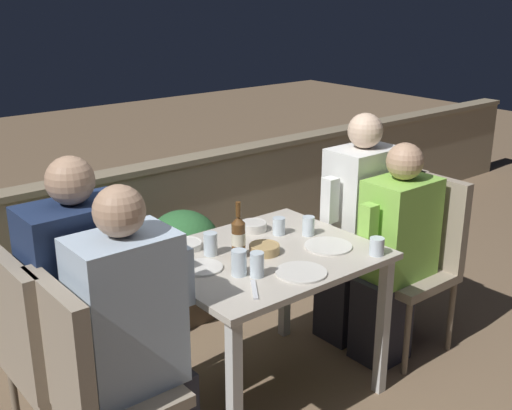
{
  "coord_description": "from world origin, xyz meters",
  "views": [
    {
      "loc": [
        -1.76,
        -2.1,
        1.93
      ],
      "look_at": [
        0.0,
        0.06,
        0.97
      ],
      "focal_mm": 45.0,
      "sensor_mm": 36.0,
      "label": 1
    }
  ],
  "objects_px": {
    "person_navy_jumper": "(90,310)",
    "chair_right_near": "(418,248)",
    "potted_plant": "(349,213)",
    "person_blue_shirt": "(137,341)",
    "chair_right_far": "(380,232)",
    "chair_left_far": "(44,346)",
    "person_green_blouse": "(393,253)",
    "beer_bottle": "(238,236)",
    "person_white_polo": "(356,227)",
    "chair_left_near": "(87,376)"
  },
  "relations": [
    {
      "from": "person_navy_jumper",
      "to": "chair_right_near",
      "type": "bearing_deg",
      "value": -9.97
    },
    {
      "from": "potted_plant",
      "to": "person_blue_shirt",
      "type": "bearing_deg",
      "value": -157.09
    },
    {
      "from": "person_navy_jumper",
      "to": "chair_right_far",
      "type": "distance_m",
      "value": 1.8
    },
    {
      "from": "chair_left_far",
      "to": "person_navy_jumper",
      "type": "xyz_separation_m",
      "value": [
        0.21,
        0.0,
        0.09
      ]
    },
    {
      "from": "person_green_blouse",
      "to": "beer_bottle",
      "type": "relative_size",
      "value": 4.47
    },
    {
      "from": "chair_right_near",
      "to": "person_green_blouse",
      "type": "relative_size",
      "value": 0.82
    },
    {
      "from": "person_blue_shirt",
      "to": "chair_right_far",
      "type": "distance_m",
      "value": 1.77
    },
    {
      "from": "person_blue_shirt",
      "to": "person_navy_jumper",
      "type": "xyz_separation_m",
      "value": [
        -0.05,
        0.3,
        0.02
      ]
    },
    {
      "from": "person_white_polo",
      "to": "person_green_blouse",
      "type": "bearing_deg",
      "value": -94.9
    },
    {
      "from": "person_white_polo",
      "to": "chair_left_near",
      "type": "bearing_deg",
      "value": -170.89
    },
    {
      "from": "person_blue_shirt",
      "to": "beer_bottle",
      "type": "xyz_separation_m",
      "value": [
        0.64,
        0.18,
        0.21
      ]
    },
    {
      "from": "chair_right_near",
      "to": "beer_bottle",
      "type": "relative_size",
      "value": 3.65
    },
    {
      "from": "chair_left_near",
      "to": "beer_bottle",
      "type": "relative_size",
      "value": 3.65
    },
    {
      "from": "person_navy_jumper",
      "to": "person_white_polo",
      "type": "height_order",
      "value": "person_navy_jumper"
    },
    {
      "from": "person_blue_shirt",
      "to": "chair_left_far",
      "type": "height_order",
      "value": "person_blue_shirt"
    },
    {
      "from": "chair_right_far",
      "to": "beer_bottle",
      "type": "distance_m",
      "value": 1.15
    },
    {
      "from": "person_navy_jumper",
      "to": "chair_left_far",
      "type": "bearing_deg",
      "value": -180.0
    },
    {
      "from": "person_green_blouse",
      "to": "chair_right_far",
      "type": "distance_m",
      "value": 0.37
    },
    {
      "from": "person_blue_shirt",
      "to": "chair_right_far",
      "type": "height_order",
      "value": "person_blue_shirt"
    },
    {
      "from": "chair_left_near",
      "to": "chair_right_far",
      "type": "distance_m",
      "value": 1.97
    },
    {
      "from": "person_navy_jumper",
      "to": "chair_left_near",
      "type": "bearing_deg",
      "value": -118.21
    },
    {
      "from": "chair_right_near",
      "to": "person_white_polo",
      "type": "distance_m",
      "value": 0.35
    },
    {
      "from": "person_green_blouse",
      "to": "person_white_polo",
      "type": "relative_size",
      "value": 0.92
    },
    {
      "from": "person_white_polo",
      "to": "chair_right_far",
      "type": "bearing_deg",
      "value": -0.0
    },
    {
      "from": "person_green_blouse",
      "to": "potted_plant",
      "type": "xyz_separation_m",
      "value": [
        0.67,
        0.93,
        -0.19
      ]
    },
    {
      "from": "chair_left_far",
      "to": "chair_right_near",
      "type": "xyz_separation_m",
      "value": [
        1.98,
        -0.31,
        0.0
      ]
    },
    {
      "from": "person_green_blouse",
      "to": "potted_plant",
      "type": "bearing_deg",
      "value": 54.31
    },
    {
      "from": "chair_left_near",
      "to": "potted_plant",
      "type": "distance_m",
      "value": 2.57
    },
    {
      "from": "chair_right_near",
      "to": "potted_plant",
      "type": "height_order",
      "value": "chair_right_near"
    },
    {
      "from": "person_green_blouse",
      "to": "chair_right_far",
      "type": "xyz_separation_m",
      "value": [
        0.23,
        0.29,
        -0.03
      ]
    },
    {
      "from": "person_green_blouse",
      "to": "chair_right_far",
      "type": "bearing_deg",
      "value": 51.35
    },
    {
      "from": "person_navy_jumper",
      "to": "person_green_blouse",
      "type": "bearing_deg",
      "value": -11.28
    },
    {
      "from": "chair_left_near",
      "to": "chair_left_far",
      "type": "bearing_deg",
      "value": 98.46
    },
    {
      "from": "chair_left_far",
      "to": "person_white_polo",
      "type": "xyz_separation_m",
      "value": [
        1.79,
        -0.02,
        0.08
      ]
    },
    {
      "from": "chair_left_near",
      "to": "potted_plant",
      "type": "height_order",
      "value": "chair_left_near"
    },
    {
      "from": "chair_left_far",
      "to": "chair_right_far",
      "type": "distance_m",
      "value": 2.0
    },
    {
      "from": "chair_right_far",
      "to": "chair_left_near",
      "type": "bearing_deg",
      "value": -171.84
    },
    {
      "from": "chair_left_far",
      "to": "beer_bottle",
      "type": "relative_size",
      "value": 3.65
    },
    {
      "from": "chair_right_far",
      "to": "person_navy_jumper",
      "type": "bearing_deg",
      "value": 179.33
    },
    {
      "from": "person_blue_shirt",
      "to": "potted_plant",
      "type": "height_order",
      "value": "person_blue_shirt"
    },
    {
      "from": "chair_left_near",
      "to": "chair_right_near",
      "type": "xyz_separation_m",
      "value": [
        1.93,
        -0.01,
        0.0
      ]
    },
    {
      "from": "person_navy_jumper",
      "to": "person_white_polo",
      "type": "relative_size",
      "value": 1.02
    },
    {
      "from": "beer_bottle",
      "to": "person_green_blouse",
      "type": "bearing_deg",
      "value": -12.43
    },
    {
      "from": "person_blue_shirt",
      "to": "person_navy_jumper",
      "type": "distance_m",
      "value": 0.31
    },
    {
      "from": "chair_left_far",
      "to": "beer_bottle",
      "type": "bearing_deg",
      "value": -7.55
    },
    {
      "from": "person_navy_jumper",
      "to": "person_green_blouse",
      "type": "height_order",
      "value": "person_navy_jumper"
    },
    {
      "from": "chair_right_far",
      "to": "person_white_polo",
      "type": "relative_size",
      "value": 0.75
    },
    {
      "from": "chair_right_far",
      "to": "person_white_polo",
      "type": "xyz_separation_m",
      "value": [
        -0.21,
        0.0,
        0.08
      ]
    },
    {
      "from": "person_white_polo",
      "to": "potted_plant",
      "type": "bearing_deg",
      "value": 44.89
    },
    {
      "from": "person_navy_jumper",
      "to": "chair_right_near",
      "type": "xyz_separation_m",
      "value": [
        1.77,
        -0.31,
        -0.09
      ]
    }
  ]
}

